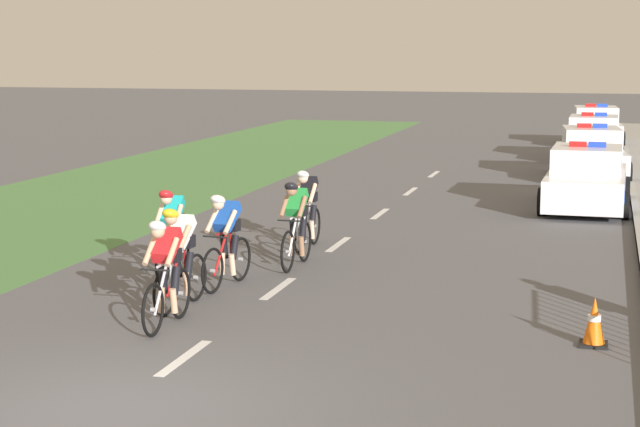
{
  "coord_description": "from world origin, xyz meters",
  "views": [
    {
      "loc": [
        4.94,
        -10.09,
        3.82
      ],
      "look_at": [
        0.46,
        6.87,
        1.1
      ],
      "focal_mm": 61.02,
      "sensor_mm": 36.0,
      "label": 1
    }
  ],
  "objects_px": {
    "cyclist_fourth": "(172,233)",
    "police_car_second": "(591,155)",
    "cyclist_lead": "(166,271)",
    "cyclist_sixth": "(307,208)",
    "police_car_furthest": "(595,127)",
    "cyclist_third": "(226,239)",
    "cyclist_fifth": "(296,223)",
    "cyclist_second": "(180,256)",
    "police_car_nearest": "(586,180)",
    "traffic_cone_near": "(594,322)",
    "police_car_third": "(593,139)"
  },
  "relations": [
    {
      "from": "cyclist_second",
      "to": "traffic_cone_near",
      "type": "distance_m",
      "value": 5.93
    },
    {
      "from": "cyclist_lead",
      "to": "cyclist_second",
      "type": "relative_size",
      "value": 1.0
    },
    {
      "from": "police_car_nearest",
      "to": "traffic_cone_near",
      "type": "xyz_separation_m",
      "value": [
        0.35,
        -12.13,
        -0.37
      ]
    },
    {
      "from": "cyclist_sixth",
      "to": "traffic_cone_near",
      "type": "distance_m",
      "value": 7.71
    },
    {
      "from": "cyclist_lead",
      "to": "cyclist_third",
      "type": "relative_size",
      "value": 1.0
    },
    {
      "from": "cyclist_third",
      "to": "cyclist_sixth",
      "type": "relative_size",
      "value": 1.0
    },
    {
      "from": "cyclist_lead",
      "to": "police_car_second",
      "type": "relative_size",
      "value": 0.38
    },
    {
      "from": "police_car_second",
      "to": "police_car_furthest",
      "type": "height_order",
      "value": "same"
    },
    {
      "from": "cyclist_third",
      "to": "cyclist_fourth",
      "type": "height_order",
      "value": "same"
    },
    {
      "from": "cyclist_fourth",
      "to": "police_car_third",
      "type": "bearing_deg",
      "value": 73.28
    },
    {
      "from": "cyclist_second",
      "to": "police_car_nearest",
      "type": "relative_size",
      "value": 0.39
    },
    {
      "from": "cyclist_fifth",
      "to": "police_car_third",
      "type": "xyz_separation_m",
      "value": [
        4.73,
        19.89,
        -0.11
      ]
    },
    {
      "from": "cyclist_second",
      "to": "police_car_furthest",
      "type": "xyz_separation_m",
      "value": [
        5.54,
        28.9,
        -0.11
      ]
    },
    {
      "from": "cyclist_fifth",
      "to": "traffic_cone_near",
      "type": "xyz_separation_m",
      "value": [
        5.08,
        -3.83,
        -0.48
      ]
    },
    {
      "from": "police_car_third",
      "to": "cyclist_sixth",
      "type": "bearing_deg",
      "value": -105.37
    },
    {
      "from": "cyclist_fourth",
      "to": "police_car_second",
      "type": "bearing_deg",
      "value": 68.08
    },
    {
      "from": "cyclist_second",
      "to": "police_car_third",
      "type": "xyz_separation_m",
      "value": [
        5.53,
        23.22,
        -0.11
      ]
    },
    {
      "from": "cyclist_lead",
      "to": "police_car_nearest",
      "type": "distance_m",
      "value": 13.74
    },
    {
      "from": "police_car_furthest",
      "to": "police_car_second",
      "type": "bearing_deg",
      "value": -90.0
    },
    {
      "from": "cyclist_second",
      "to": "cyclist_sixth",
      "type": "xyz_separation_m",
      "value": [
        0.53,
        5.03,
        0.0
      ]
    },
    {
      "from": "cyclist_sixth",
      "to": "police_car_furthest",
      "type": "distance_m",
      "value": 24.39
    },
    {
      "from": "cyclist_third",
      "to": "police_car_nearest",
      "type": "xyz_separation_m",
      "value": [
        5.36,
        10.11,
        -0.11
      ]
    },
    {
      "from": "cyclist_lead",
      "to": "cyclist_second",
      "type": "distance_m",
      "value": 1.07
    },
    {
      "from": "traffic_cone_near",
      "to": "cyclist_lead",
      "type": "bearing_deg",
      "value": -174.56
    },
    {
      "from": "cyclist_sixth",
      "to": "police_car_nearest",
      "type": "height_order",
      "value": "police_car_nearest"
    },
    {
      "from": "cyclist_fourth",
      "to": "traffic_cone_near",
      "type": "bearing_deg",
      "value": -19.18
    },
    {
      "from": "cyclist_lead",
      "to": "cyclist_sixth",
      "type": "height_order",
      "value": "same"
    },
    {
      "from": "cyclist_fourth",
      "to": "cyclist_sixth",
      "type": "height_order",
      "value": "same"
    },
    {
      "from": "cyclist_sixth",
      "to": "police_car_second",
      "type": "xyz_separation_m",
      "value": [
        5.0,
        12.77,
        -0.11
      ]
    },
    {
      "from": "cyclist_lead",
      "to": "cyclist_third",
      "type": "bearing_deg",
      "value": 91.19
    },
    {
      "from": "cyclist_fourth",
      "to": "traffic_cone_near",
      "type": "relative_size",
      "value": 2.69
    },
    {
      "from": "cyclist_sixth",
      "to": "traffic_cone_near",
      "type": "bearing_deg",
      "value": -45.96
    },
    {
      "from": "cyclist_lead",
      "to": "cyclist_sixth",
      "type": "distance_m",
      "value": 6.08
    },
    {
      "from": "cyclist_fifth",
      "to": "police_car_nearest",
      "type": "height_order",
      "value": "police_car_nearest"
    },
    {
      "from": "police_car_second",
      "to": "cyclist_lead",
      "type": "bearing_deg",
      "value": -105.75
    },
    {
      "from": "police_car_nearest",
      "to": "police_car_furthest",
      "type": "relative_size",
      "value": 0.98
    },
    {
      "from": "cyclist_fourth",
      "to": "cyclist_second",
      "type": "bearing_deg",
      "value": -64.49
    },
    {
      "from": "police_car_furthest",
      "to": "cyclist_lead",
      "type": "bearing_deg",
      "value": -100.06
    },
    {
      "from": "cyclist_third",
      "to": "cyclist_second",
      "type": "bearing_deg",
      "value": -96.39
    },
    {
      "from": "cyclist_fourth",
      "to": "police_car_second",
      "type": "xyz_separation_m",
      "value": [
        6.42,
        15.95,
        -0.11
      ]
    },
    {
      "from": "cyclist_fifth",
      "to": "police_car_furthest",
      "type": "height_order",
      "value": "police_car_furthest"
    },
    {
      "from": "police_car_nearest",
      "to": "police_car_furthest",
      "type": "distance_m",
      "value": 17.27
    },
    {
      "from": "cyclist_fifth",
      "to": "traffic_cone_near",
      "type": "height_order",
      "value": "cyclist_fifth"
    },
    {
      "from": "cyclist_fourth",
      "to": "police_car_furthest",
      "type": "xyz_separation_m",
      "value": [
        6.42,
        27.05,
        -0.11
      ]
    },
    {
      "from": "cyclist_third",
      "to": "cyclist_fourth",
      "type": "distance_m",
      "value": 1.1
    },
    {
      "from": "cyclist_lead",
      "to": "police_car_nearest",
      "type": "bearing_deg",
      "value": 67.26
    },
    {
      "from": "cyclist_fifth",
      "to": "police_car_nearest",
      "type": "relative_size",
      "value": 0.39
    },
    {
      "from": "police_car_third",
      "to": "traffic_cone_near",
      "type": "distance_m",
      "value": 23.73
    },
    {
      "from": "cyclist_second",
      "to": "cyclist_sixth",
      "type": "height_order",
      "value": "same"
    },
    {
      "from": "cyclist_fourth",
      "to": "cyclist_sixth",
      "type": "bearing_deg",
      "value": 65.99
    }
  ]
}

